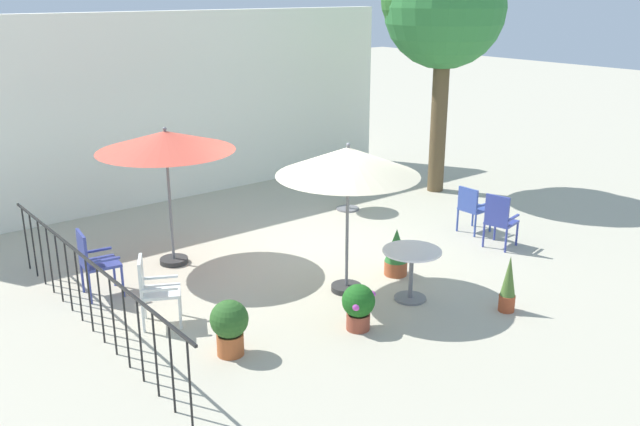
# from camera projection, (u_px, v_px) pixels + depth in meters

# --- Properties ---
(ground_plane) EXTENTS (60.00, 60.00, 0.00)m
(ground_plane) POSITION_uv_depth(u_px,v_px,m) (316.00, 264.00, 10.78)
(ground_plane) COLOR #B4AD96
(villa_facade) EXTENTS (10.55, 0.30, 3.72)m
(villa_facade) POSITION_uv_depth(u_px,v_px,m) (171.00, 107.00, 13.67)
(villa_facade) COLOR white
(villa_facade) RESTS_ON ground
(terrace_railing) EXTENTS (0.03, 5.57, 1.01)m
(terrace_railing) POSITION_uv_depth(u_px,v_px,m) (88.00, 282.00, 8.44)
(terrace_railing) COLOR black
(terrace_railing) RESTS_ON ground
(shade_tree) EXTENTS (2.55, 2.43, 4.99)m
(shade_tree) POSITION_uv_depth(u_px,v_px,m) (445.00, 8.00, 13.57)
(shade_tree) COLOR brown
(shade_tree) RESTS_ON ground
(patio_umbrella_0) EXTENTS (2.08, 2.08, 2.17)m
(patio_umbrella_0) POSITION_uv_depth(u_px,v_px,m) (166.00, 143.00, 10.20)
(patio_umbrella_0) COLOR #2D2D2D
(patio_umbrella_0) RESTS_ON ground
(patio_umbrella_1) EXTENTS (1.98, 1.98, 2.16)m
(patio_umbrella_1) POSITION_uv_depth(u_px,v_px,m) (348.00, 163.00, 9.24)
(patio_umbrella_1) COLOR #2D2D2D
(patio_umbrella_1) RESTS_ON ground
(cafe_table_0) EXTENTS (0.81, 0.81, 0.77)m
(cafe_table_0) POSITION_uv_depth(u_px,v_px,m) (348.00, 183.00, 13.25)
(cafe_table_0) COLOR silver
(cafe_table_0) RESTS_ON ground
(cafe_table_1) EXTENTS (0.81, 0.81, 0.73)m
(cafe_table_1) POSITION_uv_depth(u_px,v_px,m) (411.00, 265.00, 9.39)
(cafe_table_1) COLOR white
(cafe_table_1) RESTS_ON ground
(patio_chair_0) EXTENTS (0.54, 0.52, 0.93)m
(patio_chair_0) POSITION_uv_depth(u_px,v_px,m) (500.00, 218.00, 11.28)
(patio_chair_0) COLOR #333F94
(patio_chair_0) RESTS_ON ground
(patio_chair_1) EXTENTS (0.63, 0.61, 0.92)m
(patio_chair_1) POSITION_uv_depth(u_px,v_px,m) (153.00, 287.00, 8.68)
(patio_chair_1) COLOR silver
(patio_chair_1) RESTS_ON ground
(patio_chair_2) EXTENTS (0.48, 0.44, 0.84)m
(patio_chair_2) POSITION_uv_depth(u_px,v_px,m) (472.00, 206.00, 12.02)
(patio_chair_2) COLOR #364DA1
(patio_chair_2) RESTS_ON ground
(patio_chair_3) EXTENTS (0.54, 0.53, 0.97)m
(patio_chair_3) POSITION_uv_depth(u_px,v_px,m) (93.00, 259.00, 9.48)
(patio_chair_3) COLOR #353F8E
(patio_chair_3) RESTS_ON ground
(potted_plant_0) EXTENTS (0.22, 0.22, 0.79)m
(potted_plant_0) POSITION_uv_depth(u_px,v_px,m) (508.00, 285.00, 9.09)
(potted_plant_0) COLOR #A84929
(potted_plant_0) RESTS_ON ground
(potted_plant_1) EXTENTS (0.35, 0.35, 0.73)m
(potted_plant_1) POSITION_uv_depth(u_px,v_px,m) (396.00, 252.00, 10.26)
(potted_plant_1) COLOR #AC5431
(potted_plant_1) RESTS_ON ground
(potted_plant_2) EXTENTS (0.46, 0.46, 0.69)m
(potted_plant_2) POSITION_uv_depth(u_px,v_px,m) (230.00, 325.00, 7.99)
(potted_plant_2) COLOR #B1582D
(potted_plant_2) RESTS_ON ground
(potted_plant_3) EXTENTS (0.42, 0.42, 0.61)m
(potted_plant_3) POSITION_uv_depth(u_px,v_px,m) (359.00, 305.00, 8.61)
(potted_plant_3) COLOR brown
(potted_plant_3) RESTS_ON ground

